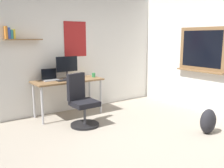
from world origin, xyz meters
TOP-DOWN VIEW (x-y plane):
  - ground_plane at (0.00, 0.00)m, footprint 5.20×5.20m
  - wall_back at (-0.00, 2.45)m, footprint 5.00×0.30m
  - desk at (-0.07, 2.08)m, footprint 1.39×0.59m
  - office_chair at (-0.13, 1.38)m, footprint 0.52×0.54m
  - laptop at (-0.38, 2.22)m, footprint 0.31×0.21m
  - monitor_primary at (-0.03, 2.17)m, footprint 0.46×0.17m
  - keyboard at (-0.14, 2.00)m, footprint 0.37×0.13m
  - computer_mouse at (0.14, 2.00)m, footprint 0.10×0.06m
  - coffee_mug at (0.53, 2.05)m, footprint 0.08×0.08m
  - backpack at (1.40, -0.19)m, footprint 0.32×0.22m

SIDE VIEW (x-z plane):
  - ground_plane at x=0.00m, z-range 0.00..0.00m
  - backpack at x=1.40m, z-range 0.00..0.42m
  - office_chair at x=-0.13m, z-range -0.07..0.88m
  - desk at x=-0.07m, z-range 0.29..1.04m
  - keyboard at x=-0.14m, z-range 0.75..0.77m
  - computer_mouse at x=0.14m, z-range 0.75..0.78m
  - coffee_mug at x=0.53m, z-range 0.75..0.84m
  - laptop at x=-0.38m, z-range 0.69..0.91m
  - monitor_primary at x=-0.03m, z-range 0.78..1.25m
  - wall_back at x=0.00m, z-range 0.00..2.60m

